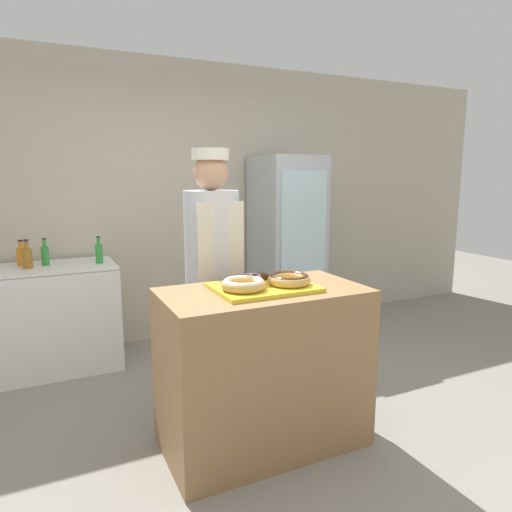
# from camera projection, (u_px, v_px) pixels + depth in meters

# --- Properties ---
(ground_plane) EXTENTS (14.00, 14.00, 0.00)m
(ground_plane) POSITION_uv_depth(u_px,v_px,m) (263.00, 441.00, 2.80)
(ground_plane) COLOR gray
(wall_back) EXTENTS (8.00, 0.06, 2.70)m
(wall_back) POSITION_uv_depth(u_px,v_px,m) (166.00, 202.00, 4.45)
(wall_back) COLOR #BCB29E
(wall_back) RESTS_ON ground_plane
(display_counter) EXTENTS (1.18, 0.64, 0.96)m
(display_counter) POSITION_uv_depth(u_px,v_px,m) (263.00, 368.00, 2.71)
(display_counter) COLOR #997047
(display_counter) RESTS_ON ground_plane
(serving_tray) EXTENTS (0.58, 0.43, 0.02)m
(serving_tray) POSITION_uv_depth(u_px,v_px,m) (263.00, 287.00, 2.63)
(serving_tray) COLOR yellow
(serving_tray) RESTS_ON display_counter
(donut_light_glaze) EXTENTS (0.25, 0.25, 0.06)m
(donut_light_glaze) POSITION_uv_depth(u_px,v_px,m) (244.00, 284.00, 2.52)
(donut_light_glaze) COLOR tan
(donut_light_glaze) RESTS_ON serving_tray
(donut_chocolate_glaze) EXTENTS (0.25, 0.25, 0.06)m
(donut_chocolate_glaze) POSITION_uv_depth(u_px,v_px,m) (289.00, 279.00, 2.64)
(donut_chocolate_glaze) COLOR tan
(donut_chocolate_glaze) RESTS_ON serving_tray
(donut_mini_center) EXTENTS (0.12, 0.12, 0.03)m
(donut_mini_center) POSITION_uv_depth(u_px,v_px,m) (252.00, 277.00, 2.76)
(donut_mini_center) COLOR tan
(donut_mini_center) RESTS_ON serving_tray
(brownie_back_left) EXTENTS (0.08, 0.08, 0.03)m
(brownie_back_left) POSITION_uv_depth(u_px,v_px,m) (244.00, 278.00, 2.73)
(brownie_back_left) COLOR #382111
(brownie_back_left) RESTS_ON serving_tray
(brownie_back_right) EXTENTS (0.08, 0.08, 0.03)m
(brownie_back_right) POSITION_uv_depth(u_px,v_px,m) (261.00, 277.00, 2.78)
(brownie_back_right) COLOR #382111
(brownie_back_right) RESTS_ON serving_tray
(baker_person) EXTENTS (0.38, 0.38, 1.79)m
(baker_person) POSITION_uv_depth(u_px,v_px,m) (213.00, 273.00, 3.14)
(baker_person) COLOR #4C4C51
(baker_person) RESTS_ON ground_plane
(beverage_fridge) EXTENTS (0.60, 0.67, 1.80)m
(beverage_fridge) POSITION_uv_depth(u_px,v_px,m) (287.00, 246.00, 4.67)
(beverage_fridge) COLOR #ADB2B7
(beverage_fridge) RESTS_ON ground_plane
(chest_freezer) EXTENTS (0.95, 0.63, 0.88)m
(chest_freezer) POSITION_uv_depth(u_px,v_px,m) (58.00, 317.00, 3.82)
(chest_freezer) COLOR white
(chest_freezer) RESTS_ON ground_plane
(bottle_green) EXTENTS (0.06, 0.06, 0.23)m
(bottle_green) POSITION_uv_depth(u_px,v_px,m) (99.00, 253.00, 3.84)
(bottle_green) COLOR #2D8C38
(bottle_green) RESTS_ON chest_freezer
(bottle_orange) EXTENTS (0.07, 0.07, 0.21)m
(bottle_orange) POSITION_uv_depth(u_px,v_px,m) (21.00, 256.00, 3.75)
(bottle_orange) COLOR orange
(bottle_orange) RESTS_ON chest_freezer
(bottle_green_b) EXTENTS (0.06, 0.06, 0.23)m
(bottle_green_b) POSITION_uv_depth(u_px,v_px,m) (45.00, 255.00, 3.75)
(bottle_green_b) COLOR #2D8C38
(bottle_green_b) RESTS_ON chest_freezer
(bottle_amber) EXTENTS (0.07, 0.07, 0.23)m
(bottle_amber) POSITION_uv_depth(u_px,v_px,m) (27.00, 257.00, 3.62)
(bottle_amber) COLOR #99661E
(bottle_amber) RESTS_ON chest_freezer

